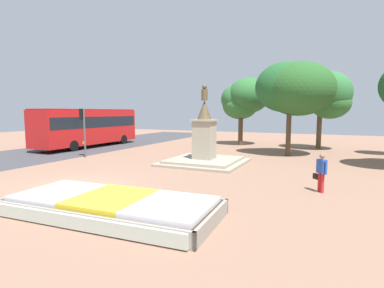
% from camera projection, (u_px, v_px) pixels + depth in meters
% --- Properties ---
extents(ground_plane, '(74.44, 74.44, 0.00)m').
position_uv_depth(ground_plane, '(74.00, 187.00, 12.87)').
color(ground_plane, '#8C6651').
extents(flower_planter, '(6.96, 3.35, 0.58)m').
position_uv_depth(flower_planter, '(111.00, 206.00, 9.42)').
color(flower_planter, '#38281C').
rests_on(flower_planter, ground_plane).
extents(statue_monument, '(4.82, 4.82, 4.89)m').
position_uv_depth(statue_monument, '(204.00, 149.00, 18.70)').
color(statue_monument, gray).
rests_on(statue_monument, ground_plane).
extents(traffic_light_mid_block, '(0.41, 0.29, 3.44)m').
position_uv_depth(traffic_light_mid_block, '(83.00, 124.00, 21.10)').
color(traffic_light_mid_block, '#4C5156').
rests_on(traffic_light_mid_block, ground_plane).
extents(city_bus, '(2.76, 10.70, 3.47)m').
position_uv_depth(city_bus, '(88.00, 125.00, 27.45)').
color(city_bus, red).
rests_on(city_bus, ground_plane).
extents(pedestrian_with_handbag, '(0.54, 0.60, 1.58)m').
position_uv_depth(pedestrian_with_handbag, '(321.00, 171.00, 11.98)').
color(pedestrian_with_handbag, red).
rests_on(pedestrian_with_handbag, ground_plane).
extents(park_tree_far_left, '(4.30, 4.41, 6.60)m').
position_uv_depth(park_tree_far_left, '(326.00, 95.00, 25.28)').
color(park_tree_far_left, brown).
rests_on(park_tree_far_left, ground_plane).
extents(park_tree_far_right, '(5.66, 4.92, 6.87)m').
position_uv_depth(park_tree_far_right, '(294.00, 88.00, 21.81)').
color(park_tree_far_right, '#4C3823').
rests_on(park_tree_far_right, ground_plane).
extents(park_tree_street_side, '(4.67, 4.32, 6.49)m').
position_uv_depth(park_tree_street_side, '(243.00, 99.00, 29.07)').
color(park_tree_street_side, '#4C3823').
rests_on(park_tree_street_side, ground_plane).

